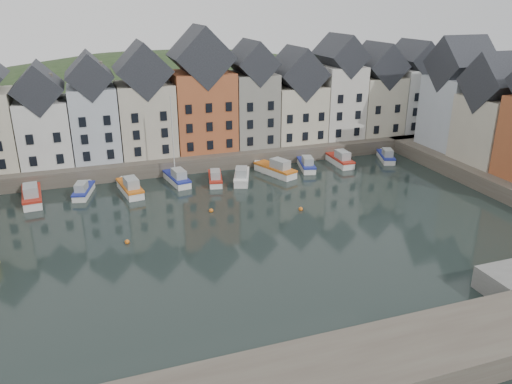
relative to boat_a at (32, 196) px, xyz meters
name	(u,v)px	position (x,y,z in m)	size (l,w,h in m)	color
ground	(267,236)	(23.73, -18.04, -0.79)	(260.00, 260.00, 0.00)	black
far_quay	(201,150)	(23.73, 11.96, 0.21)	(90.00, 16.00, 2.00)	#4B4239
hillside	(177,202)	(23.75, 37.96, -18.75)	(153.60, 70.40, 64.00)	#203018
far_terrace	(223,101)	(26.94, 9.96, 8.08)	(72.37, 8.16, 17.78)	beige
right_terrace	(498,112)	(59.73, -9.96, 8.12)	(8.30, 24.25, 16.36)	#AEB7C1
mooring_buoys	(217,220)	(19.73, -12.70, -0.64)	(20.50, 5.50, 0.50)	#CF6518
boat_a	(32,196)	(0.00, 0.00, 0.00)	(2.69, 7.08, 2.66)	silver
boat_b	(83,191)	(5.91, 0.28, -0.17)	(3.01, 5.70, 2.09)	silver
boat_c	(130,188)	(11.56, -0.92, -0.05)	(2.98, 6.73, 2.49)	silver
boat_d	(177,178)	(17.88, 0.79, -0.03)	(2.88, 6.40, 11.81)	silver
boat_e	(215,178)	(22.73, -0.65, -0.16)	(2.85, 5.75, 2.12)	silver
boat_f	(242,177)	(26.23, -1.30, -0.10)	(3.87, 6.37, 2.34)	silver
boat_g	(276,169)	(31.64, -0.26, -0.01)	(4.51, 7.14, 2.63)	silver
boat_h	(306,165)	(36.71, 0.64, -0.13)	(3.13, 6.07, 2.23)	silver
boat_i	(340,160)	(42.34, 1.06, -0.06)	(2.10, 6.47, 2.47)	silver
boat_j	(386,156)	(49.92, 0.41, -0.15)	(3.59, 5.88, 2.16)	silver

